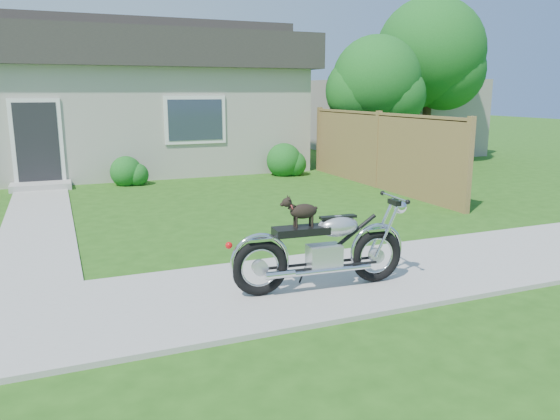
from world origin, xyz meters
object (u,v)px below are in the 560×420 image
object	(u,v)px
house	(90,98)
fence	(378,150)
tree_near	(381,85)
tree_far	(434,57)
potted_plant_right	(133,171)
motorcycle_with_dog	(324,248)

from	to	relation	value
house	fence	bearing A→B (deg)	-44.74
house	tree_near	size ratio (longest dim) A/B	3.16
tree_far	fence	bearing A→B (deg)	-140.74
fence	tree_near	size ratio (longest dim) A/B	1.66
tree_near	potted_plant_right	xyz separation A→B (m)	(-7.18, 0.35, -2.20)
fence	motorcycle_with_dog	xyz separation A→B (m)	(-4.53, -6.02, -0.40)
tree_near	motorcycle_with_dog	bearing A→B (deg)	-125.90
house	fence	world-z (taller)	house
potted_plant_right	fence	bearing A→B (deg)	-26.63
tree_far	potted_plant_right	size ratio (longest dim) A/B	7.60
fence	tree_far	world-z (taller)	tree_far
tree_far	potted_plant_right	xyz separation A→B (m)	(-9.80, -0.65, -3.09)
tree_far	motorcycle_with_dog	xyz separation A→B (m)	(-8.75, -9.47, -2.89)
fence	potted_plant_right	distance (m)	6.27
potted_plant_right	house	bearing A→B (deg)	101.78
house	motorcycle_with_dog	distance (m)	12.49
motorcycle_with_dog	tree_near	bearing A→B (deg)	58.02
tree_far	potted_plant_right	bearing A→B (deg)	-176.21
tree_near	motorcycle_with_dog	xyz separation A→B (m)	(-6.13, -8.47, -2.01)
tree_far	motorcycle_with_dog	world-z (taller)	tree_far
house	motorcycle_with_dog	world-z (taller)	house
fence	tree_far	distance (m)	6.00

